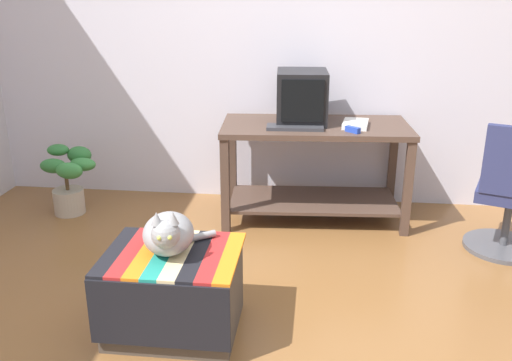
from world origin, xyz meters
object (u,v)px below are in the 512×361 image
at_px(desk, 314,155).
at_px(stapler, 353,130).
at_px(potted_plant, 68,178).
at_px(office_chair, 510,198).
at_px(tv_monitor, 302,97).
at_px(keyboard, 295,127).
at_px(ottoman_with_blanket, 174,291).
at_px(cat, 168,233).
at_px(book, 355,124).

distance_m(desk, stapler, 0.42).
xyz_separation_m(potted_plant, stapler, (2.14, -0.07, 0.47)).
bearing_deg(potted_plant, office_chair, -5.61).
distance_m(desk, tv_monitor, 0.44).
xyz_separation_m(keyboard, office_chair, (1.42, -0.29, -0.36)).
distance_m(potted_plant, stapler, 2.19).
relative_size(ottoman_with_blanket, cat, 1.68).
relative_size(keyboard, office_chair, 0.45).
xyz_separation_m(keyboard, stapler, (0.40, -0.05, 0.01)).
xyz_separation_m(ottoman_with_blanket, cat, (-0.01, 0.01, 0.32)).
height_order(keyboard, book, book).
relative_size(cat, potted_plant, 0.75).
bearing_deg(potted_plant, keyboard, -0.73).
bearing_deg(office_chair, stapler, 7.53).
relative_size(ottoman_with_blanket, potted_plant, 1.26).
relative_size(desk, book, 5.25).
distance_m(book, stapler, 0.18).
bearing_deg(office_chair, potted_plant, 14.98).
xyz_separation_m(tv_monitor, stapler, (0.37, -0.26, -0.16)).
bearing_deg(book, stapler, -91.59).
xyz_separation_m(desk, office_chair, (1.28, -0.45, -0.12)).
distance_m(desk, cat, 1.70).
height_order(keyboard, stapler, stapler).
relative_size(desk, stapler, 12.75).
bearing_deg(stapler, book, 33.97).
distance_m(tv_monitor, cat, 1.75).
distance_m(tv_monitor, book, 0.44).
height_order(cat, office_chair, office_chair).
xyz_separation_m(tv_monitor, cat, (-0.59, -1.60, -0.38)).
relative_size(cat, office_chair, 0.45).
distance_m(potted_plant, office_chair, 3.18).
xyz_separation_m(keyboard, book, (0.43, 0.13, 0.01)).
bearing_deg(desk, cat, -118.02).
xyz_separation_m(cat, potted_plant, (-1.19, 1.41, -0.25)).
height_order(desk, tv_monitor, tv_monitor).
xyz_separation_m(keyboard, potted_plant, (-1.74, 0.02, -0.46)).
distance_m(cat, stapler, 1.66).
height_order(potted_plant, office_chair, office_chair).
relative_size(tv_monitor, potted_plant, 0.82).
distance_m(desk, keyboard, 0.33).
height_order(desk, ottoman_with_blanket, desk).
xyz_separation_m(tv_monitor, book, (0.39, -0.09, -0.17)).
bearing_deg(tv_monitor, desk, -30.58).
relative_size(keyboard, potted_plant, 0.75).
distance_m(keyboard, cat, 1.51).
bearing_deg(keyboard, ottoman_with_blanket, -113.51).
distance_m(desk, office_chair, 1.36).
bearing_deg(office_chair, ottoman_with_blanket, 50.03).
relative_size(book, office_chair, 0.30).
height_order(office_chair, stapler, office_chair).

